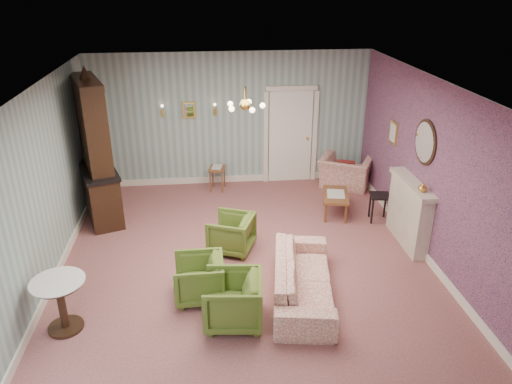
{
  "coord_description": "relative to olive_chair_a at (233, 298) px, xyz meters",
  "views": [
    {
      "loc": [
        -0.59,
        -6.83,
        4.36
      ],
      "look_at": [
        0.2,
        0.4,
        1.1
      ],
      "focal_mm": 34.35,
      "sensor_mm": 36.0,
      "label": 1
    }
  ],
  "objects": [
    {
      "name": "floor",
      "position": [
        0.31,
        1.45,
        -0.39
      ],
      "size": [
        7.0,
        7.0,
        0.0
      ],
      "primitive_type": "plane",
      "color": "#995B59",
      "rests_on": "ground"
    },
    {
      "name": "ceiling",
      "position": [
        0.31,
        1.45,
        2.51
      ],
      "size": [
        7.0,
        7.0,
        0.0
      ],
      "primitive_type": "plane",
      "rotation": [
        3.14,
        0.0,
        0.0
      ],
      "color": "white",
      "rests_on": "ground"
    },
    {
      "name": "wall_back",
      "position": [
        0.31,
        4.95,
        1.06
      ],
      "size": [
        6.0,
        0.0,
        6.0
      ],
      "primitive_type": "plane",
      "rotation": [
        1.57,
        0.0,
        0.0
      ],
      "color": "gray",
      "rests_on": "ground"
    },
    {
      "name": "wall_front",
      "position": [
        0.31,
        -2.05,
        1.06
      ],
      "size": [
        6.0,
        0.0,
        6.0
      ],
      "primitive_type": "plane",
      "rotation": [
        -1.57,
        0.0,
        0.0
      ],
      "color": "gray",
      "rests_on": "ground"
    },
    {
      "name": "wall_left",
      "position": [
        -2.69,
        1.45,
        1.06
      ],
      "size": [
        0.0,
        7.0,
        7.0
      ],
      "primitive_type": "plane",
      "rotation": [
        1.57,
        0.0,
        1.57
      ],
      "color": "gray",
      "rests_on": "ground"
    },
    {
      "name": "wall_right",
      "position": [
        3.31,
        1.45,
        1.06
      ],
      "size": [
        0.0,
        7.0,
        7.0
      ],
      "primitive_type": "plane",
      "rotation": [
        1.57,
        0.0,
        -1.57
      ],
      "color": "gray",
      "rests_on": "ground"
    },
    {
      "name": "wall_right_floral",
      "position": [
        3.3,
        1.45,
        1.06
      ],
      "size": [
        0.0,
        7.0,
        7.0
      ],
      "primitive_type": "plane",
      "rotation": [
        1.57,
        0.0,
        -1.57
      ],
      "color": "#C3617A",
      "rests_on": "ground"
    },
    {
      "name": "door",
      "position": [
        1.61,
        4.91,
        0.69
      ],
      "size": [
        1.12,
        0.12,
        2.16
      ],
      "primitive_type": null,
      "color": "white",
      "rests_on": "floor"
    },
    {
      "name": "olive_chair_a",
      "position": [
        0.0,
        0.0,
        0.0
      ],
      "size": [
        0.79,
        0.83,
        0.79
      ],
      "primitive_type": "imported",
      "rotation": [
        0.0,
        0.0,
        -1.68
      ],
      "color": "#566F27",
      "rests_on": "floor"
    },
    {
      "name": "olive_chair_b",
      "position": [
        -0.45,
        0.61,
        -0.03
      ],
      "size": [
        0.66,
        0.7,
        0.72
      ],
      "primitive_type": "imported",
      "rotation": [
        0.0,
        0.0,
        -1.56
      ],
      "color": "#566F27",
      "rests_on": "floor"
    },
    {
      "name": "olive_chair_c",
      "position": [
        0.1,
        1.91,
        -0.04
      ],
      "size": [
        0.86,
        0.88,
        0.71
      ],
      "primitive_type": "imported",
      "rotation": [
        0.0,
        0.0,
        -1.95
      ],
      "color": "#566F27",
      "rests_on": "floor"
    },
    {
      "name": "sofa_chintz",
      "position": [
        1.05,
        0.48,
        0.02
      ],
      "size": [
        0.95,
        2.18,
        0.82
      ],
      "primitive_type": "imported",
      "rotation": [
        0.0,
        0.0,
        1.41
      ],
      "color": "#AC4547",
      "rests_on": "floor"
    },
    {
      "name": "wingback_chair",
      "position": [
        2.79,
        4.39,
        0.07
      ],
      "size": [
        1.26,
        1.12,
        0.93
      ],
      "primitive_type": "imported",
      "rotation": [
        0.0,
        0.0,
        2.64
      ],
      "color": "#AC4547",
      "rests_on": "floor"
    },
    {
      "name": "dresser",
      "position": [
        -2.34,
        3.53,
        1.02
      ],
      "size": [
        1.11,
        1.8,
        2.83
      ],
      "primitive_type": null,
      "rotation": [
        0.0,
        0.0,
        0.33
      ],
      "color": "black",
      "rests_on": "floor"
    },
    {
      "name": "fireplace",
      "position": [
        3.17,
        1.85,
        0.19
      ],
      "size": [
        0.3,
        1.4,
        1.16
      ],
      "primitive_type": null,
      "color": "beige",
      "rests_on": "floor"
    },
    {
      "name": "mantel_vase",
      "position": [
        3.15,
        1.45,
        0.84
      ],
      "size": [
        0.15,
        0.15,
        0.15
      ],
      "primitive_type": "imported",
      "color": "gold",
      "rests_on": "fireplace"
    },
    {
      "name": "oval_mirror",
      "position": [
        3.27,
        1.85,
        1.46
      ],
      "size": [
        0.04,
        0.76,
        0.84
      ],
      "primitive_type": null,
      "color": "white",
      "rests_on": "wall_right"
    },
    {
      "name": "framed_print",
      "position": [
        3.28,
        3.2,
        1.21
      ],
      "size": [
        0.04,
        0.34,
        0.42
      ],
      "primitive_type": null,
      "color": "gold",
      "rests_on": "wall_right"
    },
    {
      "name": "coffee_table",
      "position": [
        2.21,
        3.06,
        -0.17
      ],
      "size": [
        0.65,
        0.94,
        0.44
      ],
      "primitive_type": null,
      "rotation": [
        0.0,
        0.0,
        -0.22
      ],
      "color": "brown",
      "rests_on": "floor"
    },
    {
      "name": "side_table_black",
      "position": [
        2.96,
        2.7,
        -0.12
      ],
      "size": [
        0.41,
        0.41,
        0.54
      ],
      "primitive_type": null,
      "rotation": [
        0.0,
        0.0,
        -0.16
      ],
      "color": "black",
      "rests_on": "floor"
    },
    {
      "name": "pedestal_table",
      "position": [
        -2.24,
        0.11,
        -0.01
      ],
      "size": [
        0.73,
        0.73,
        0.76
      ],
      "primitive_type": null,
      "rotation": [
        0.0,
        0.0,
        0.05
      ],
      "color": "black",
      "rests_on": "floor"
    },
    {
      "name": "nesting_table",
      "position": [
        -0.04,
        4.53,
        -0.12
      ],
      "size": [
        0.41,
        0.48,
        0.55
      ],
      "primitive_type": null,
      "rotation": [
        0.0,
        0.0,
        -0.2
      ],
      "color": "brown",
      "rests_on": "floor"
    },
    {
      "name": "gilt_mirror_back",
      "position": [
        -0.59,
        4.91,
        1.31
      ],
      "size": [
        0.28,
        0.06,
        0.36
      ],
      "primitive_type": null,
      "color": "gold",
      "rests_on": "wall_back"
    },
    {
      "name": "sconce_left",
      "position": [
        -1.14,
        4.89,
        1.31
      ],
      "size": [
        0.16,
        0.12,
        0.3
      ],
      "primitive_type": null,
      "color": "gold",
      "rests_on": "wall_back"
    },
    {
      "name": "sconce_right",
      "position": [
        -0.04,
        4.89,
        1.31
      ],
      "size": [
        0.16,
        0.12,
        0.3
      ],
      "primitive_type": null,
      "color": "gold",
      "rests_on": "wall_back"
    },
    {
      "name": "chandelier",
      "position": [
        0.31,
        1.45,
        2.24
      ],
      "size": [
        0.56,
        0.56,
        0.36
      ],
      "primitive_type": null,
      "color": "gold",
      "rests_on": "ceiling"
    },
    {
      "name": "burgundy_cushion",
      "position": [
        2.74,
        4.24,
        0.09
      ],
      "size": [
        0.41,
        0.28,
        0.39
      ],
      "primitive_type": "cube",
      "rotation": [
        0.17,
        0.0,
        -0.35
      ],
      "color": "maroon",
      "rests_on": "wingback_chair"
    }
  ]
}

